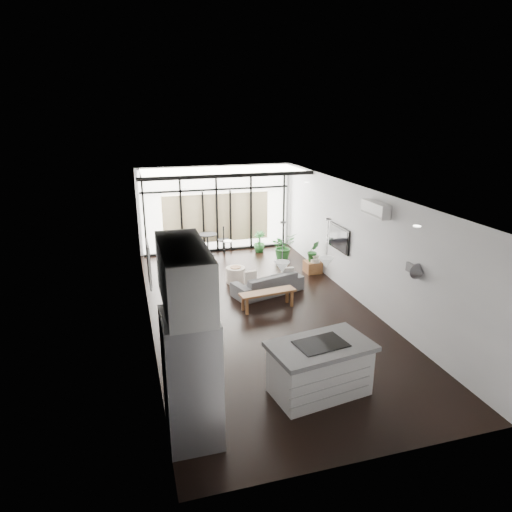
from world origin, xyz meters
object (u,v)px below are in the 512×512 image
island (320,369)px  tv (339,238)px  sofa (268,280)px  milk_can (315,264)px  pouf (236,275)px  console_bench (268,300)px  fridge (192,378)px

island → tv: (2.43, 4.39, 0.85)m
sofa → milk_can: sofa is taller
pouf → island: bearing=-88.6°
milk_can → tv: tv is taller
pouf → tv: (2.57, -0.93, 1.09)m
console_bench → pouf: (-0.32, 1.87, -0.01)m
pouf → milk_can: bearing=1.7°
island → fridge: (-2.16, -0.46, 0.50)m
milk_can → sofa: bearing=-149.3°
milk_can → tv: bearing=-78.1°
pouf → fridge: bearing=-109.3°
sofa → tv: bearing=164.2°
pouf → milk_can: 2.36m
island → tv: tv is taller
fridge → sofa: (2.64, 4.81, -0.60)m
console_bench → tv: size_ratio=1.23×
island → pouf: island is taller
tv → milk_can: bearing=101.9°
milk_can → tv: (0.21, -1.00, 1.03)m
island → fridge: fridge is taller
fridge → milk_can: 7.34m
fridge → island: bearing=12.1°
island → console_bench: 3.45m
sofa → tv: (1.96, 0.04, 0.94)m
sofa → console_bench: sofa is taller
island → fridge: 2.27m
pouf → milk_can: milk_can is taller
fridge → tv: fridge is taller
console_bench → milk_can: milk_can is taller
fridge → sofa: 5.52m
console_bench → tv: tv is taller
fridge → console_bench: size_ratio=1.41×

